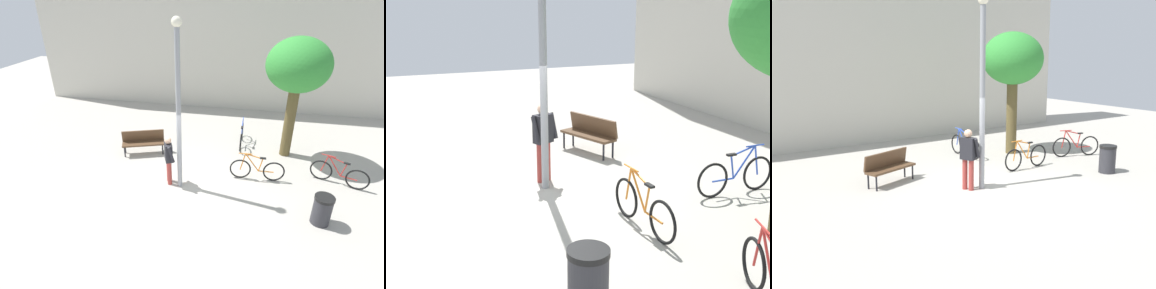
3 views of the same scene
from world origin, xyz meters
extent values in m
plane|color=#A8A399|center=(0.00, 0.00, 0.00)|extent=(36.00, 36.00, 0.00)
cube|color=beige|center=(0.00, 8.68, 4.44)|extent=(19.29, 2.00, 8.89)
cylinder|color=gray|center=(-0.20, 0.28, 2.44)|extent=(0.15, 0.15, 4.88)
sphere|color=#F2EACC|center=(-0.20, 0.28, 5.00)|extent=(0.28, 0.28, 0.28)
cylinder|color=#9E3833|center=(-0.63, 0.47, 0.42)|extent=(0.14, 0.14, 0.85)
cylinder|color=#9E3833|center=(-0.55, 0.29, 0.42)|extent=(0.14, 0.14, 0.85)
cube|color=#232328|center=(-0.59, 0.38, 1.15)|extent=(0.36, 0.45, 0.60)
sphere|color=tan|center=(-0.59, 0.38, 1.56)|extent=(0.22, 0.22, 0.22)
cylinder|color=#232328|center=(-0.64, 0.63, 1.18)|extent=(0.25, 0.17, 0.55)
cylinder|color=#232328|center=(-0.45, 0.17, 1.18)|extent=(0.25, 0.17, 0.55)
cube|color=#513823|center=(-2.08, 2.07, 0.45)|extent=(1.66, 0.95, 0.06)
cube|color=#513823|center=(-2.14, 2.25, 0.70)|extent=(1.55, 0.65, 0.44)
cylinder|color=black|center=(-1.34, 2.16, 0.21)|extent=(0.05, 0.05, 0.42)
cylinder|color=black|center=(-2.70, 1.68, 0.21)|extent=(0.05, 0.05, 0.42)
cylinder|color=black|center=(-1.45, 2.46, 0.21)|extent=(0.05, 0.05, 0.42)
cylinder|color=black|center=(-2.81, 1.98, 0.21)|extent=(0.05, 0.05, 0.42)
cylinder|color=brown|center=(3.28, 3.12, 1.34)|extent=(0.39, 0.39, 2.68)
ellipsoid|color=#308933|center=(3.28, 3.12, 3.45)|extent=(2.19, 2.19, 1.86)
torus|color=black|center=(4.32, 1.58, 0.36)|extent=(0.68, 0.29, 0.71)
torus|color=black|center=(5.36, 1.20, 0.36)|extent=(0.68, 0.29, 0.71)
cylinder|color=red|center=(4.67, 1.45, 0.64)|extent=(0.48, 0.21, 0.64)
cylinder|color=red|center=(4.71, 1.44, 0.88)|extent=(0.56, 0.23, 0.18)
cylinder|color=red|center=(4.93, 1.35, 0.57)|extent=(0.14, 0.08, 0.48)
cylinder|color=red|center=(5.12, 1.29, 0.33)|extent=(0.48, 0.21, 0.04)
cylinder|color=red|center=(4.39, 1.56, 0.64)|extent=(0.17, 0.09, 0.63)
cube|color=black|center=(4.98, 1.34, 0.83)|extent=(0.22, 0.14, 0.04)
cylinder|color=red|center=(4.45, 1.53, 0.95)|extent=(0.42, 0.18, 0.03)
torus|color=black|center=(1.59, 4.17, 0.36)|extent=(0.06, 0.71, 0.71)
torus|color=black|center=(1.58, 3.07, 0.36)|extent=(0.06, 0.71, 0.71)
cylinder|color=blue|center=(1.58, 3.80, 0.64)|extent=(0.04, 0.50, 0.64)
cylinder|color=blue|center=(1.58, 3.75, 0.88)|extent=(0.04, 0.58, 0.18)
cylinder|color=blue|center=(1.58, 3.52, 0.57)|extent=(0.04, 0.14, 0.48)
cylinder|color=blue|center=(1.58, 3.32, 0.33)|extent=(0.04, 0.50, 0.04)
cylinder|color=blue|center=(1.59, 4.10, 0.64)|extent=(0.04, 0.17, 0.63)
cube|color=black|center=(1.58, 3.47, 0.83)|extent=(0.08, 0.20, 0.04)
cylinder|color=blue|center=(1.58, 4.04, 0.95)|extent=(0.03, 0.44, 0.03)
torus|color=black|center=(1.68, 1.12, 0.36)|extent=(0.71, 0.08, 0.71)
torus|color=black|center=(2.78, 1.16, 0.36)|extent=(0.71, 0.08, 0.71)
cylinder|color=orange|center=(2.04, 1.14, 0.64)|extent=(0.50, 0.05, 0.64)
cylinder|color=orange|center=(2.09, 1.14, 0.88)|extent=(0.58, 0.06, 0.18)
cylinder|color=orange|center=(2.33, 1.15, 0.57)|extent=(0.14, 0.04, 0.48)
cylinder|color=orange|center=(2.53, 1.15, 0.33)|extent=(0.50, 0.05, 0.04)
cylinder|color=orange|center=(1.74, 1.12, 0.64)|extent=(0.17, 0.04, 0.63)
cube|color=black|center=(2.38, 1.15, 0.83)|extent=(0.20, 0.09, 0.04)
cylinder|color=orange|center=(1.81, 1.13, 0.95)|extent=(0.44, 0.05, 0.03)
cylinder|color=#2D2D33|center=(3.97, -0.65, 0.39)|extent=(0.50, 0.50, 0.78)
cylinder|color=black|center=(3.97, -0.65, 0.82)|extent=(0.53, 0.53, 0.08)
camera|label=1|loc=(1.79, -7.58, 5.76)|focal=28.08mm
camera|label=2|loc=(8.66, -2.80, 3.66)|focal=45.65mm
camera|label=3|loc=(-7.39, -9.23, 3.76)|focal=42.09mm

